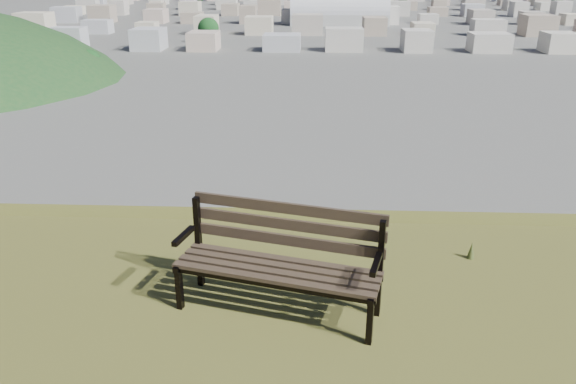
{
  "coord_description": "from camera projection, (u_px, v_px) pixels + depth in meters",
  "views": [
    {
      "loc": [
        0.78,
        -1.89,
        27.75
      ],
      "look_at": [
        0.51,
        4.16,
        25.3
      ],
      "focal_mm": 35.0,
      "sensor_mm": 36.0,
      "label": 1
    }
  ],
  "objects": [
    {
      "name": "arena",
      "position": [
        339.0,
        15.0,
        282.96
      ],
      "size": [
        48.84,
        20.84,
        20.57
      ],
      "rotation": [
        0.0,
        0.0,
        -0.01
      ],
      "color": "#B5B5B1",
      "rests_on": "ground"
    },
    {
      "name": "city_blocks",
      "position": [
        314.0,
        5.0,
        376.23
      ],
      "size": [
        395.0,
        361.0,
        7.0
      ],
      "color": "beige",
      "rests_on": "ground"
    },
    {
      "name": "park_bench",
      "position": [
        281.0,
        255.0,
        4.69
      ],
      "size": [
        1.79,
        0.96,
        0.89
      ],
      "rotation": [
        0.0,
        0.0,
        -0.26
      ],
      "color": "#403125",
      "rests_on": "hilltop_mesa"
    },
    {
      "name": "city_trees",
      "position": [
        265.0,
        11.0,
        306.96
      ],
      "size": [
        406.52,
        387.2,
        9.98
      ],
      "color": "#302218",
      "rests_on": "ground"
    }
  ]
}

